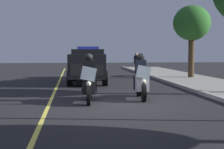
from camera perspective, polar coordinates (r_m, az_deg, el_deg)
ground_plane at (r=11.56m, az=0.92°, el=-5.00°), size 80.00×80.00×0.00m
curb_strip at (r=12.63m, az=18.43°, el=-4.10°), size 48.00×0.24×0.15m
lane_stripe_center at (r=11.49m, az=-10.64°, el=-5.11°), size 48.00×0.12×0.01m
police_motorcycle_lead_left at (r=11.96m, az=-3.89°, el=-1.34°), size 2.14×0.62×1.72m
police_motorcycle_lead_right at (r=12.79m, az=4.93°, el=-0.99°), size 2.14×0.62×1.72m
police_suv at (r=18.99m, az=-4.03°, el=1.76°), size 5.03×2.36×2.05m
cyclist_background at (r=23.98m, az=4.11°, el=1.69°), size 1.76×0.34×1.69m
tree_far_back at (r=22.68m, az=13.31°, el=8.31°), size 2.41×2.41×4.65m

